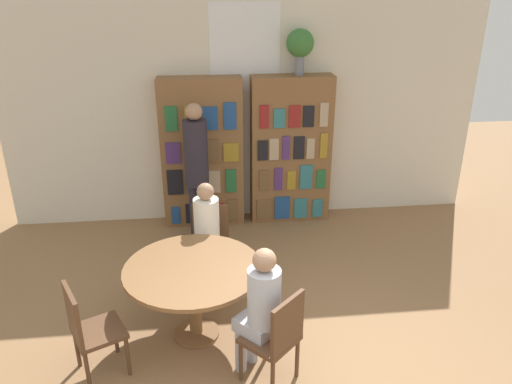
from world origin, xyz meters
TOP-DOWN VIEW (x-y plane):
  - wall_back at (0.00, 3.66)m, footprint 6.40×0.07m
  - bookshelf_left at (-0.60, 3.47)m, footprint 1.08×0.34m
  - bookshelf_right at (0.60, 3.47)m, footprint 1.08×0.34m
  - flower_vase at (0.68, 3.47)m, footprint 0.35×0.35m
  - reading_table at (-0.72, 1.03)m, footprint 1.27×1.27m
  - chair_near_camera at (-1.60, 0.60)m, footprint 0.53×0.53m
  - chair_left_side at (-0.56, 1.98)m, footprint 0.46×0.46m
  - chair_far_side at (-0.05, 0.33)m, footprint 0.57×0.57m
  - seated_reader_left at (-0.59, 1.81)m, footprint 0.32×0.39m
  - seated_reader_right at (-0.17, 0.46)m, footprint 0.42×0.42m
  - librarian_standing at (-0.67, 2.97)m, footprint 0.30×0.57m

SIDE VIEW (x-z plane):
  - chair_near_camera at x=-1.60m, z-range 0.05..0.94m
  - chair_left_side at x=-0.56m, z-range 0.05..0.94m
  - chair_far_side at x=-0.05m, z-range 0.05..0.94m
  - reading_table at x=-0.72m, z-range 0.26..1.02m
  - seated_reader_left at x=-0.59m, z-range 0.08..1.32m
  - seated_reader_right at x=-0.17m, z-range 0.09..1.34m
  - bookshelf_right at x=0.60m, z-range 0.00..2.01m
  - bookshelf_left at x=-0.60m, z-range 0.00..2.01m
  - librarian_standing at x=-0.67m, z-range 0.21..2.02m
  - wall_back at x=0.00m, z-range 0.01..3.01m
  - flower_vase at x=0.68m, z-range 2.11..2.68m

